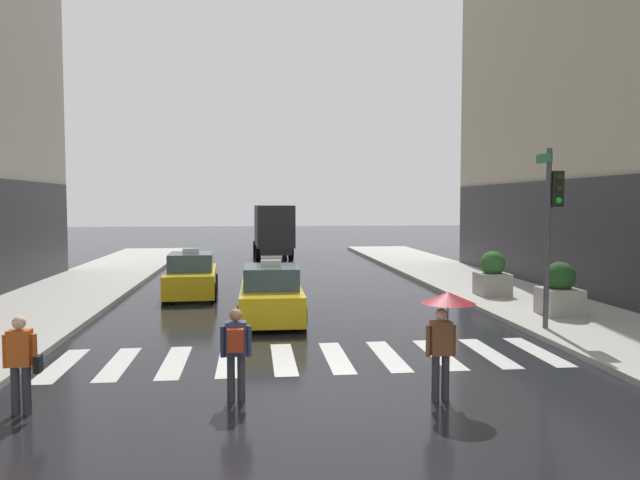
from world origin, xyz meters
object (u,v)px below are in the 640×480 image
at_px(taxi_second, 191,276).
at_px(planter_near_corner, 560,291).
at_px(planter_mid_block, 492,275).
at_px(traffic_light_pole, 552,212).
at_px(taxi_lead, 271,295).
at_px(pedestrian_with_umbrella, 445,316).
at_px(pedestrian_with_backpack, 236,347).
at_px(pedestrian_with_handbag, 21,359).
at_px(box_truck, 273,229).

bearing_deg(taxi_second, planter_near_corner, -27.84).
bearing_deg(planter_mid_block, traffic_light_pole, -97.85).
relative_size(traffic_light_pole, planter_mid_block, 3.00).
bearing_deg(taxi_second, taxi_lead, -60.20).
bearing_deg(taxi_lead, traffic_light_pole, -21.04).
relative_size(traffic_light_pole, pedestrian_with_umbrella, 2.47).
distance_m(taxi_lead, pedestrian_with_backpack, 7.52).
xyz_separation_m(taxi_second, pedestrian_with_handbag, (-1.52, -12.69, 0.21)).
relative_size(pedestrian_with_umbrella, planter_near_corner, 1.21).
bearing_deg(pedestrian_with_backpack, pedestrian_with_handbag, -175.93).
bearing_deg(traffic_light_pole, pedestrian_with_umbrella, -132.38).
height_order(taxi_lead, taxi_second, same).
xyz_separation_m(taxi_lead, pedestrian_with_umbrella, (2.83, -7.80, 0.79)).
distance_m(pedestrian_with_umbrella, pedestrian_with_backpack, 3.74).
bearing_deg(traffic_light_pole, taxi_second, 142.60).
bearing_deg(planter_mid_block, planter_near_corner, -83.61).
distance_m(taxi_lead, taxi_second, 5.73).
xyz_separation_m(taxi_second, pedestrian_with_umbrella, (5.68, -12.78, 0.79)).
bearing_deg(taxi_second, traffic_light_pole, -37.40).
xyz_separation_m(traffic_light_pole, taxi_lead, (-7.36, 2.83, -2.53)).
height_order(taxi_second, box_truck, box_truck).
bearing_deg(planter_mid_block, pedestrian_with_handbag, -139.70).
height_order(traffic_light_pole, planter_near_corner, traffic_light_pole).
bearing_deg(traffic_light_pole, box_truck, 106.06).
bearing_deg(pedestrian_with_handbag, pedestrian_with_backpack, 4.07).
bearing_deg(pedestrian_with_umbrella, taxi_lead, 109.93).
relative_size(taxi_second, box_truck, 0.61).
xyz_separation_m(taxi_second, planter_near_corner, (11.45, -6.04, 0.15)).
distance_m(box_truck, pedestrian_with_backpack, 27.62).
bearing_deg(taxi_lead, pedestrian_with_backpack, -96.55).
bearing_deg(planter_near_corner, box_truck, 110.31).
xyz_separation_m(pedestrian_with_backpack, planter_mid_block, (9.01, 10.37, -0.10)).
xyz_separation_m(traffic_light_pole, pedestrian_with_umbrella, (-4.53, -4.97, -1.74)).
distance_m(pedestrian_with_backpack, planter_mid_block, 13.74).
bearing_deg(pedestrian_with_backpack, box_truck, 86.63).
bearing_deg(box_truck, traffic_light_pole, -73.94).
relative_size(taxi_second, pedestrian_with_handbag, 2.79).
bearing_deg(pedestrian_with_handbag, planter_mid_block, 40.30).
bearing_deg(pedestrian_with_handbag, pedestrian_with_umbrella, -0.70).
distance_m(traffic_light_pole, pedestrian_with_umbrella, 6.95).
bearing_deg(planter_near_corner, pedestrian_with_handbag, -152.88).
xyz_separation_m(taxi_lead, box_truck, (0.76, 20.09, 1.13)).
relative_size(taxi_second, pedestrian_with_umbrella, 2.37).
height_order(box_truck, pedestrian_with_handbag, box_truck).
distance_m(taxi_lead, planter_near_corner, 8.67).
relative_size(taxi_lead, pedestrian_with_handbag, 2.76).
bearing_deg(pedestrian_with_backpack, planter_near_corner, 34.06).
distance_m(taxi_lead, box_truck, 20.14).
xyz_separation_m(box_truck, planter_mid_block, (7.39, -17.19, -0.98)).
height_order(taxi_lead, box_truck, box_truck).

